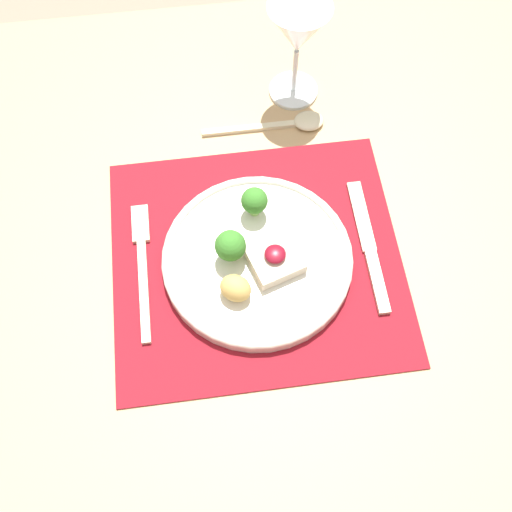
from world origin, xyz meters
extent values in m
plane|color=gray|center=(0.00, 0.00, 0.00)|extent=(8.00, 8.00, 0.00)
cube|color=tan|center=(0.00, 0.00, 0.72)|extent=(1.30, 1.02, 0.03)
cylinder|color=tan|center=(0.58, 0.44, 0.35)|extent=(0.06, 0.06, 0.70)
cube|color=maroon|center=(0.00, 0.00, 0.73)|extent=(0.40, 0.37, 0.00)
cylinder|color=silver|center=(0.00, -0.01, 0.74)|extent=(0.26, 0.26, 0.02)
torus|color=silver|center=(0.00, -0.01, 0.75)|extent=(0.26, 0.26, 0.01)
cube|color=beige|center=(0.02, -0.02, 0.76)|extent=(0.08, 0.08, 0.02)
ellipsoid|color=maroon|center=(0.02, -0.02, 0.78)|extent=(0.03, 0.03, 0.01)
cylinder|color=#84B256|center=(-0.04, 0.00, 0.76)|extent=(0.01, 0.01, 0.02)
sphere|color=#387A28|center=(-0.04, 0.00, 0.78)|extent=(0.04, 0.04, 0.04)
cylinder|color=#84B256|center=(0.01, 0.07, 0.76)|extent=(0.01, 0.01, 0.02)
sphere|color=#387A28|center=(0.01, 0.07, 0.78)|extent=(0.04, 0.04, 0.04)
ellipsoid|color=tan|center=(-0.04, -0.05, 0.77)|extent=(0.06, 0.05, 0.03)
cube|color=beige|center=(-0.16, -0.03, 0.74)|extent=(0.01, 0.15, 0.01)
cube|color=beige|center=(-0.16, 0.08, 0.74)|extent=(0.02, 0.06, 0.01)
cube|color=beige|center=(0.16, -0.06, 0.74)|extent=(0.02, 0.09, 0.01)
cube|color=beige|center=(0.16, 0.05, 0.74)|extent=(0.02, 0.11, 0.00)
cube|color=beige|center=(0.02, 0.23, 0.73)|extent=(0.15, 0.01, 0.01)
ellipsoid|color=beige|center=(0.11, 0.23, 0.74)|extent=(0.05, 0.04, 0.01)
cylinder|color=white|center=(0.10, 0.29, 0.73)|extent=(0.08, 0.08, 0.01)
cylinder|color=white|center=(0.10, 0.29, 0.78)|extent=(0.01, 0.01, 0.08)
cone|color=white|center=(0.10, 0.29, 0.86)|extent=(0.09, 0.09, 0.08)
camera|label=1|loc=(-0.05, -0.36, 1.48)|focal=42.00mm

